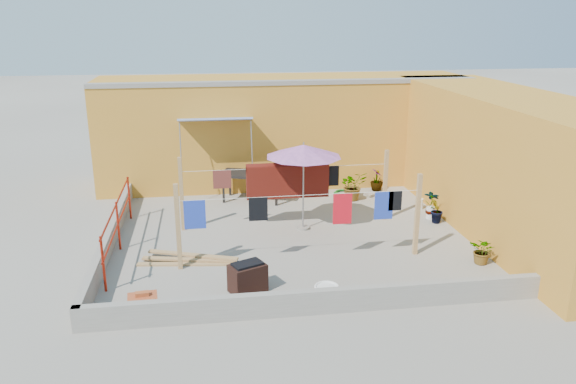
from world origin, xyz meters
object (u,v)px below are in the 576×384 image
object	(u,v)px
green_hose	(343,193)
brazier	(248,278)
patio_umbrella	(304,151)
white_basin	(327,288)
water_jug_b	(419,204)
plant_back_a	(353,186)
water_jug_a	(430,213)
outdoor_table	(252,176)
brick_stack	(143,305)

from	to	relation	value
green_hose	brazier	bearing A→B (deg)	-119.79
brazier	green_hose	bearing A→B (deg)	60.21
patio_umbrella	white_basin	distance (m)	3.71
water_jug_b	plant_back_a	size ratio (longest dim) A/B	0.39
patio_umbrella	green_hose	world-z (taller)	patio_umbrella
water_jug_b	green_hose	distance (m)	2.31
water_jug_a	plant_back_a	distance (m)	2.38
brazier	water_jug_a	distance (m)	5.92
brazier	water_jug_a	xyz separation A→B (m)	(4.92, 3.30, -0.13)
brazier	water_jug_a	bearing A→B (deg)	33.84
water_jug_a	green_hose	size ratio (longest dim) A/B	0.62
white_basin	water_jug_b	xyz separation A→B (m)	(3.44, 4.21, 0.10)
patio_umbrella	green_hose	size ratio (longest dim) A/B	3.89
white_basin	green_hose	world-z (taller)	white_basin
brazier	water_jug_b	xyz separation A→B (m)	(4.92, 4.05, -0.14)
patio_umbrella	water_jug_b	size ratio (longest dim) A/B	6.76
outdoor_table	brick_stack	distance (m)	6.52
brick_stack	green_hose	distance (m)	8.01
patio_umbrella	brick_stack	xyz separation A→B (m)	(-3.43, -3.64, -1.74)
outdoor_table	green_hose	size ratio (longest dim) A/B	3.38
outdoor_table	water_jug_b	size ratio (longest dim) A/B	5.88
white_basin	brazier	bearing A→B (deg)	173.87
brazier	plant_back_a	size ratio (longest dim) A/B	0.93
brick_stack	water_jug_b	distance (m)	8.21
brick_stack	patio_umbrella	bearing A→B (deg)	46.71
patio_umbrella	plant_back_a	world-z (taller)	patio_umbrella
brazier	green_hose	xyz separation A→B (m)	(3.21, 5.61, -0.25)
outdoor_table	water_jug_a	bearing A→B (deg)	-26.16
patio_umbrella	white_basin	size ratio (longest dim) A/B	4.48
brazier	white_basin	distance (m)	1.50
water_jug_b	plant_back_a	world-z (taller)	plant_back_a
brazier	water_jug_a	size ratio (longest dim) A/B	2.25
water_jug_a	outdoor_table	bearing A→B (deg)	153.84
white_basin	plant_back_a	bearing A→B (deg)	70.25
patio_umbrella	green_hose	bearing A→B (deg)	57.58
patio_umbrella	water_jug_a	world-z (taller)	patio_umbrella
brazier	white_basin	world-z (taller)	brazier
brick_stack	plant_back_a	xyz separation A→B (m)	(5.20, 5.67, 0.22)
white_basin	water_jug_b	world-z (taller)	water_jug_b
brazier	green_hose	world-z (taller)	brazier
water_jug_b	brick_stack	bearing A→B (deg)	-145.48
water_jug_a	patio_umbrella	bearing A→B (deg)	-175.59
patio_umbrella	brazier	size ratio (longest dim) A/B	2.79
brick_stack	water_jug_b	xyz separation A→B (m)	(6.76, 4.65, -0.05)
water_jug_a	green_hose	bearing A→B (deg)	126.48
outdoor_table	water_jug_a	size ratio (longest dim) A/B	5.48
brick_stack	water_jug_a	xyz separation A→B (m)	(6.76, 3.90, -0.04)
patio_umbrella	plant_back_a	xyz separation A→B (m)	(1.77, 2.03, -1.51)
brazier	brick_stack	bearing A→B (deg)	-162.06
outdoor_table	water_jug_b	xyz separation A→B (m)	(4.35, -1.38, -0.57)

